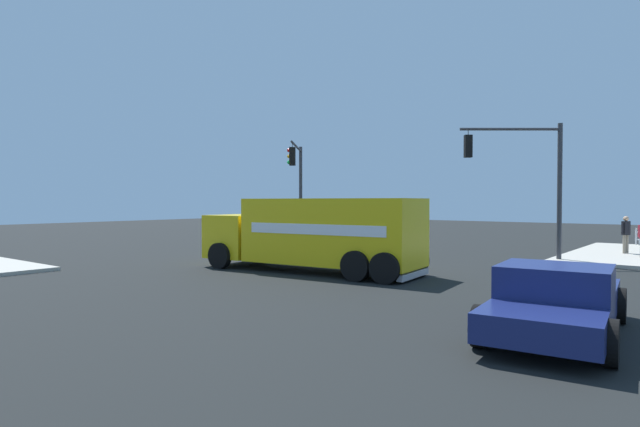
{
  "coord_description": "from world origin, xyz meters",
  "views": [
    {
      "loc": [
        -12.64,
        15.86,
        2.6
      ],
      "look_at": [
        -0.85,
        0.83,
        2.14
      ],
      "focal_mm": 28.77,
      "sensor_mm": 36.0,
      "label": 1
    }
  ],
  "objects_px": {
    "traffic_light_primary": "(298,178)",
    "pedestrian_near_corner": "(626,232)",
    "delivery_truck": "(315,233)",
    "pickup_navy": "(556,298)",
    "traffic_light_secondary": "(527,170)"
  },
  "relations": [
    {
      "from": "traffic_light_primary",
      "to": "delivery_truck",
      "type": "bearing_deg",
      "value": 133.85
    },
    {
      "from": "traffic_light_primary",
      "to": "pedestrian_near_corner",
      "type": "bearing_deg",
      "value": -160.93
    },
    {
      "from": "traffic_light_secondary",
      "to": "pickup_navy",
      "type": "height_order",
      "value": "traffic_light_secondary"
    },
    {
      "from": "traffic_light_primary",
      "to": "pedestrian_near_corner",
      "type": "xyz_separation_m",
      "value": [
        -15.73,
        -5.44,
        -2.79
      ]
    },
    {
      "from": "delivery_truck",
      "to": "traffic_light_primary",
      "type": "relative_size",
      "value": 1.48
    },
    {
      "from": "traffic_light_secondary",
      "to": "pickup_navy",
      "type": "relative_size",
      "value": 1.08
    },
    {
      "from": "traffic_light_secondary",
      "to": "pickup_navy",
      "type": "bearing_deg",
      "value": 108.6
    },
    {
      "from": "pickup_navy",
      "to": "traffic_light_secondary",
      "type": "bearing_deg",
      "value": -71.4
    },
    {
      "from": "traffic_light_secondary",
      "to": "delivery_truck",
      "type": "bearing_deg",
      "value": 56.03
    },
    {
      "from": "delivery_truck",
      "to": "traffic_light_primary",
      "type": "xyz_separation_m",
      "value": [
        7.46,
        -7.76,
        2.5
      ]
    },
    {
      "from": "traffic_light_primary",
      "to": "traffic_light_secondary",
      "type": "xyz_separation_m",
      "value": [
        -12.74,
        -0.08,
        0.01
      ]
    },
    {
      "from": "traffic_light_primary",
      "to": "pickup_navy",
      "type": "xyz_separation_m",
      "value": [
        -16.76,
        11.85,
        -3.21
      ]
    },
    {
      "from": "traffic_light_primary",
      "to": "pickup_navy",
      "type": "height_order",
      "value": "traffic_light_primary"
    },
    {
      "from": "delivery_truck",
      "to": "traffic_light_primary",
      "type": "height_order",
      "value": "traffic_light_primary"
    },
    {
      "from": "traffic_light_secondary",
      "to": "pedestrian_near_corner",
      "type": "height_order",
      "value": "traffic_light_secondary"
    }
  ]
}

